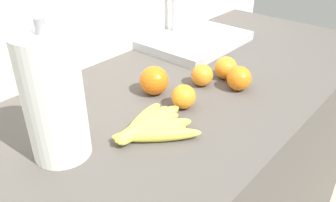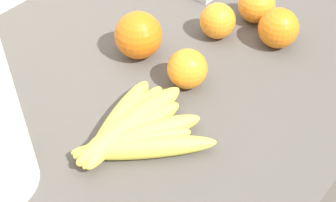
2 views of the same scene
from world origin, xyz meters
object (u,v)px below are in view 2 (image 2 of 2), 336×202
at_px(orange_right, 257,5).
at_px(orange_center, 278,28).
at_px(banana_bunch, 132,132).
at_px(orange_back_left, 218,21).
at_px(orange_back_right, 138,35).
at_px(orange_front, 187,69).

height_order(orange_right, orange_center, orange_center).
height_order(banana_bunch, orange_center, orange_center).
bearing_deg(orange_back_left, orange_back_right, 150.67).
height_order(banana_bunch, orange_right, orange_right).
relative_size(orange_back_left, orange_front, 0.99).
distance_m(banana_bunch, orange_front, 0.15).
bearing_deg(orange_back_left, orange_center, -64.18).
bearing_deg(orange_center, orange_back_left, 115.82).
bearing_deg(orange_front, orange_right, 2.97).
xyz_separation_m(orange_back_right, orange_right, (0.22, -0.10, -0.01)).
distance_m(orange_back_left, orange_right, 0.09).
xyz_separation_m(orange_back_left, orange_right, (0.09, -0.03, 0.00)).
relative_size(orange_back_right, orange_center, 1.15).
distance_m(orange_center, orange_front, 0.20).
bearing_deg(orange_back_right, banana_bunch, -140.89).
bearing_deg(orange_right, orange_back_left, 162.32).
distance_m(banana_bunch, orange_back_left, 0.29).
distance_m(orange_back_right, orange_right, 0.24).
bearing_deg(banana_bunch, orange_back_right, 39.11).
relative_size(banana_bunch, orange_front, 3.19).
distance_m(banana_bunch, orange_center, 0.34).
xyz_separation_m(orange_right, orange_front, (-0.23, -0.01, -0.00)).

